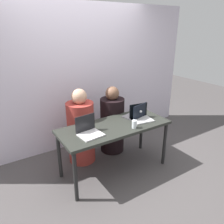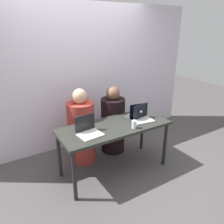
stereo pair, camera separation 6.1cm
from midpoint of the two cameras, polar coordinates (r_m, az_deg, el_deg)
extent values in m
plane|color=#494545|center=(3.45, 0.08, -14.76)|extent=(12.00, 12.00, 0.00)
cube|color=silver|center=(3.84, -8.86, 8.72)|extent=(4.50, 0.10, 2.41)
cube|color=#272924|center=(3.08, 0.09, -3.85)|extent=(1.58, 0.66, 0.04)
cylinder|color=black|center=(2.77, -10.18, -16.44)|extent=(0.05, 0.05, 0.70)
cylinder|color=black|center=(3.48, 13.05, -8.11)|extent=(0.05, 0.05, 0.70)
cylinder|color=black|center=(3.21, -14.14, -11.00)|extent=(0.05, 0.05, 0.70)
cylinder|color=black|center=(3.84, 7.20, -4.77)|extent=(0.05, 0.05, 0.70)
cylinder|color=#A1332C|center=(3.46, -8.57, -5.33)|extent=(0.49, 0.49, 0.98)
sphere|color=tan|center=(3.24, -9.15, 4.00)|extent=(0.23, 0.23, 0.23)
cylinder|color=black|center=(3.71, -0.41, -3.48)|extent=(0.42, 0.42, 0.94)
sphere|color=brown|center=(3.51, -0.44, 4.90)|extent=(0.22, 0.22, 0.22)
cube|color=#B6B7B8|center=(3.24, 7.33, -2.09)|extent=(0.33, 0.27, 0.02)
cube|color=black|center=(3.29, 6.35, 0.46)|extent=(0.30, 0.05, 0.21)
sphere|color=white|center=(3.30, 6.23, 0.55)|extent=(0.04, 0.04, 0.04)
cube|color=#37363A|center=(3.37, 5.08, -1.08)|extent=(0.34, 0.29, 0.02)
cube|color=black|center=(3.25, 6.77, 0.21)|extent=(0.29, 0.08, 0.21)
sphere|color=white|center=(3.25, 6.97, 0.15)|extent=(0.04, 0.04, 0.04)
cube|color=silver|center=(2.81, -6.18, -5.97)|extent=(0.31, 0.27, 0.02)
cube|color=black|center=(2.85, -7.64, -2.90)|extent=(0.29, 0.04, 0.22)
sphere|color=white|center=(2.86, -7.79, -2.80)|extent=(0.04, 0.04, 0.04)
cylinder|color=white|center=(2.98, 5.26, -3.18)|extent=(0.07, 0.07, 0.11)
cylinder|color=silver|center=(2.99, 5.24, -3.61)|extent=(0.06, 0.06, 0.06)
camera|label=1|loc=(0.03, -90.58, -0.23)|focal=35.00mm
camera|label=2|loc=(0.03, 89.42, 0.23)|focal=35.00mm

